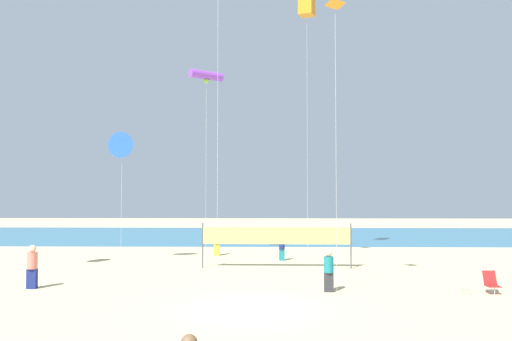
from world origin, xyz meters
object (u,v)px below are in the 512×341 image
at_px(beachgoer_navy_shirt, 282,247).
at_px(beachgoer_coral_shirt, 32,265).
at_px(beachgoer_charcoal_shirt, 217,242).
at_px(kite_violet_tube, 206,76).
at_px(volleyball_net, 276,237).
at_px(folding_beach_chair, 491,282).
at_px(beach_handbag, 466,291).
at_px(kite_blue_delta, 122,145).
at_px(kite_orange_diamond, 335,6).
at_px(kite_orange_box, 307,5).
at_px(beachgoer_teal_shirt, 329,269).

height_order(beachgoer_navy_shirt, beachgoer_coral_shirt, beachgoer_coral_shirt).
bearing_deg(beachgoer_coral_shirt, beachgoer_navy_shirt, -133.26).
height_order(beachgoer_charcoal_shirt, kite_violet_tube, kite_violet_tube).
height_order(beachgoer_coral_shirt, kite_violet_tube, kite_violet_tube).
bearing_deg(volleyball_net, folding_beach_chair, -38.08).
height_order(beachgoer_navy_shirt, kite_violet_tube, kite_violet_tube).
relative_size(beach_handbag, kite_blue_delta, 0.04).
xyz_separation_m(kite_blue_delta, kite_violet_tube, (4.51, 2.92, 4.68)).
bearing_deg(kite_blue_delta, kite_orange_diamond, -37.20).
bearing_deg(kite_orange_diamond, beachgoer_coral_shirt, 176.44).
relative_size(kite_violet_tube, kite_orange_box, 0.69).
relative_size(beachgoer_navy_shirt, beachgoer_coral_shirt, 0.82).
bearing_deg(beach_handbag, beachgoer_teal_shirt, 175.22).
xyz_separation_m(beachgoer_charcoal_shirt, folding_beach_chair, (12.21, -11.96, -0.41)).
bearing_deg(beachgoer_navy_shirt, beachgoer_teal_shirt, -130.24).
bearing_deg(kite_violet_tube, volleyball_net, -46.55).
relative_size(beachgoer_coral_shirt, kite_orange_diamond, 0.15).
height_order(beachgoer_charcoal_shirt, beachgoer_teal_shirt, beachgoer_teal_shirt).
distance_m(beachgoer_coral_shirt, volleyball_net, 12.06).
relative_size(beachgoer_charcoal_shirt, beach_handbag, 5.31).
distance_m(volleyball_net, beach_handbag, 10.25).
height_order(kite_violet_tube, kite_orange_box, kite_orange_box).
distance_m(beachgoer_teal_shirt, kite_blue_delta, 14.75).
bearing_deg(volleyball_net, beachgoer_coral_shirt, -150.07).
bearing_deg(kite_orange_box, beachgoer_charcoal_shirt, -175.77).
distance_m(folding_beach_chair, volleyball_net, 10.87).
relative_size(beachgoer_coral_shirt, beachgoer_charcoal_shirt, 1.13).
distance_m(beachgoer_charcoal_shirt, beach_handbag, 16.53).
bearing_deg(kite_orange_diamond, volleyball_net, 108.64).
bearing_deg(folding_beach_chair, beach_handbag, 169.38).
bearing_deg(volleyball_net, beachgoer_charcoal_shirt, 124.92).
distance_m(beachgoer_charcoal_shirt, kite_orange_diamond, 17.32).
xyz_separation_m(kite_violet_tube, kite_orange_box, (6.47, 1.16, 4.94)).
xyz_separation_m(beachgoer_coral_shirt, folding_beach_chair, (18.95, -0.65, -0.52)).
height_order(beachgoer_coral_shirt, beachgoer_teal_shirt, beachgoer_coral_shirt).
height_order(folding_beach_chair, volleyball_net, volleyball_net).
bearing_deg(folding_beach_chair, beachgoer_coral_shirt, 154.73).
xyz_separation_m(folding_beach_chair, kite_orange_diamond, (-6.21, -0.14, 11.25)).
height_order(beachgoer_teal_shirt, kite_blue_delta, kite_blue_delta).
bearing_deg(beachgoer_coral_shirt, beachgoer_charcoal_shirt, -113.80).
xyz_separation_m(beachgoer_charcoal_shirt, volleyball_net, (3.70, -5.30, 0.76)).
distance_m(folding_beach_chair, kite_violet_tube, 20.28).
height_order(beach_handbag, kite_orange_diamond, kite_orange_diamond).
relative_size(kite_orange_box, kite_orange_diamond, 1.43).
distance_m(kite_blue_delta, kite_violet_tube, 7.12).
height_order(beachgoer_navy_shirt, kite_orange_diamond, kite_orange_diamond).
relative_size(beachgoer_teal_shirt, kite_violet_tube, 0.15).
distance_m(kite_violet_tube, kite_orange_box, 8.23).
bearing_deg(beach_handbag, kite_orange_diamond, 178.79).
bearing_deg(beachgoer_navy_shirt, kite_blue_delta, 138.29).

